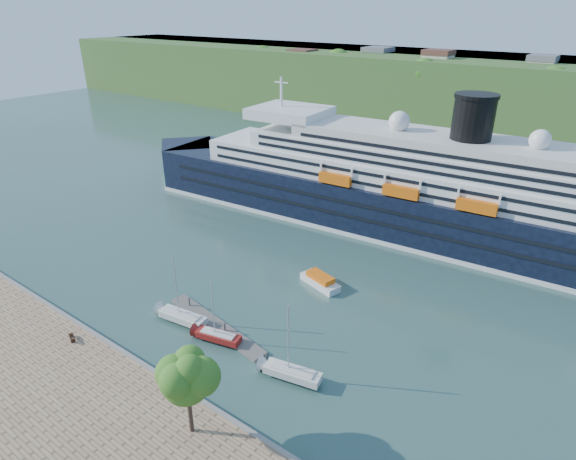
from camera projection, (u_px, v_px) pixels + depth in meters
The scene contains 11 objects.
ground at pixel (154, 376), 56.40m from camera, with size 400.00×400.00×0.00m, color #2C4E4A.
far_hillside at pixel (504, 98), 156.83m from camera, with size 400.00×50.00×24.00m, color #2F5622.
quay_coping at pixel (152, 370), 55.77m from camera, with size 220.00×0.50×0.30m, color slate.
cruise_ship at pixel (395, 161), 88.79m from camera, with size 118.68×17.28×26.65m, color black, non-canonical shape.
park_bench at pixel (72, 336), 60.78m from camera, with size 1.67×0.68×1.07m, color #4B2815, non-canonical shape.
promenade_tree at pixel (188, 390), 45.77m from camera, with size 6.34×6.34×10.50m, color #265D18, non-canonical shape.
floating_pontoon at pixel (216, 325), 65.08m from camera, with size 18.61×2.27×0.41m, color #66615B, non-canonical shape.
sailboat_white_near at pixel (180, 292), 63.67m from camera, with size 7.74×2.15×9.99m, color silver, non-canonical shape.
sailboat_red at pixel (217, 314), 60.31m from camera, with size 6.67×1.85×8.61m, color maroon, non-canonical shape.
sailboat_white_far at pixel (293, 346), 53.82m from camera, with size 7.53×2.09×9.73m, color silver, non-canonical shape.
tender_launch at pixel (320, 280), 74.23m from camera, with size 7.01×2.40×1.94m, color orange, non-canonical shape.
Camera 1 is at (38.66, -25.82, 39.53)m, focal length 30.00 mm.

